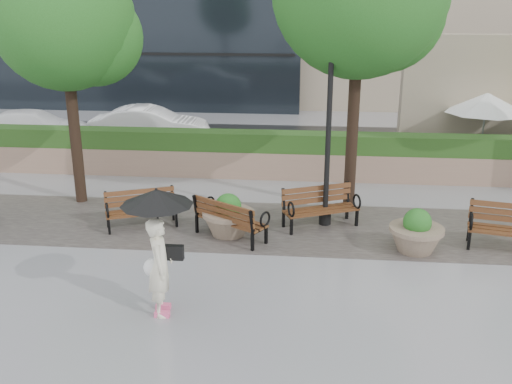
# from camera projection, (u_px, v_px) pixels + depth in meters

# --- Properties ---
(ground) EXTENTS (100.00, 100.00, 0.00)m
(ground) POSITION_uv_depth(u_px,v_px,m) (220.00, 286.00, 10.50)
(ground) COLOR gray
(ground) RESTS_ON ground
(cobble_strip) EXTENTS (28.00, 3.20, 0.01)m
(cobble_strip) POSITION_uv_depth(u_px,v_px,m) (240.00, 225.00, 13.33)
(cobble_strip) COLOR #383330
(cobble_strip) RESTS_ON ground
(hedge_wall) EXTENTS (24.00, 0.80, 1.35)m
(hedge_wall) POSITION_uv_depth(u_px,v_px,m) (257.00, 155.00, 16.89)
(hedge_wall) COLOR #957660
(hedge_wall) RESTS_ON ground
(asphalt_street) EXTENTS (40.00, 7.00, 0.00)m
(asphalt_street) POSITION_uv_depth(u_px,v_px,m) (267.00, 145.00, 20.88)
(asphalt_street) COLOR black
(asphalt_street) RESTS_ON ground
(bench_1) EXTENTS (1.71, 1.21, 0.86)m
(bench_1) POSITION_uv_depth(u_px,v_px,m) (142.00, 217.00, 13.15)
(bench_1) COLOR #573719
(bench_1) RESTS_ON ground
(bench_2) EXTENTS (1.77, 1.47, 0.90)m
(bench_2) POSITION_uv_depth(u_px,v_px,m) (230.00, 227.00, 12.52)
(bench_2) COLOR #573719
(bench_2) RESTS_ON ground
(bench_3) EXTENTS (1.84, 1.34, 0.93)m
(bench_3) POSITION_uv_depth(u_px,v_px,m) (320.00, 216.00, 13.17)
(bench_3) COLOR #573719
(bench_3) RESTS_ON ground
(bench_4) EXTENTS (1.90, 1.09, 0.96)m
(bench_4) POSITION_uv_depth(u_px,v_px,m) (512.00, 238.00, 11.90)
(bench_4) COLOR #573719
(bench_4) RESTS_ON ground
(planter_left) EXTENTS (1.15, 1.15, 0.97)m
(planter_left) POSITION_uv_depth(u_px,v_px,m) (228.00, 219.00, 12.68)
(planter_left) COLOR #7F6B56
(planter_left) RESTS_ON ground
(planter_right) EXTENTS (1.13, 1.13, 0.94)m
(planter_right) POSITION_uv_depth(u_px,v_px,m) (416.00, 235.00, 11.84)
(planter_right) COLOR #7F6B56
(planter_right) RESTS_ON ground
(lamppost) EXTENTS (0.28, 0.28, 4.39)m
(lamppost) POSITION_uv_depth(u_px,v_px,m) (328.00, 144.00, 12.79)
(lamppost) COLOR black
(lamppost) RESTS_ON ground
(tree_0) EXTENTS (3.48, 3.38, 6.27)m
(tree_0) POSITION_uv_depth(u_px,v_px,m) (71.00, 25.00, 13.61)
(tree_0) COLOR black
(tree_0) RESTS_ON ground
(patio_umb_white) EXTENTS (2.50, 2.50, 2.30)m
(patio_umb_white) POSITION_uv_depth(u_px,v_px,m) (486.00, 103.00, 17.59)
(patio_umb_white) COLOR black
(patio_umb_white) RESTS_ON ground
(car_left) EXTENTS (4.48, 2.49, 1.23)m
(car_left) POSITION_uv_depth(u_px,v_px,m) (35.00, 127.00, 20.88)
(car_left) COLOR white
(car_left) RESTS_ON ground
(car_right) EXTENTS (4.31, 1.81, 1.38)m
(car_right) POSITION_uv_depth(u_px,v_px,m) (150.00, 126.00, 20.72)
(car_right) COLOR white
(car_right) RESTS_ON ground
(pedestrian) EXTENTS (1.17, 1.17, 2.16)m
(pedestrian) POSITION_uv_depth(u_px,v_px,m) (159.00, 240.00, 9.21)
(pedestrian) COLOR #EBE4C6
(pedestrian) RESTS_ON ground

